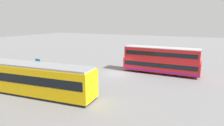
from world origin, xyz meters
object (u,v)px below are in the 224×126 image
at_px(double_decker_bus, 161,60).
at_px(info_sign, 38,63).
at_px(pedestrian_near_railing, 83,71).
at_px(tram_yellow, 33,78).

distance_m(double_decker_bus, info_sign, 18.06).
xyz_separation_m(double_decker_bus, pedestrian_near_railing, (8.77, 7.31, -1.00)).
bearing_deg(info_sign, pedestrian_near_railing, -173.22).
bearing_deg(double_decker_bus, pedestrian_near_railing, 39.79).
height_order(tram_yellow, pedestrian_near_railing, tram_yellow).
distance_m(tram_yellow, info_sign, 8.65).
relative_size(double_decker_bus, tram_yellow, 0.78).
bearing_deg(double_decker_bus, tram_yellow, 54.92).
distance_m(pedestrian_near_railing, info_sign, 7.40).
relative_size(pedestrian_near_railing, info_sign, 0.74).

